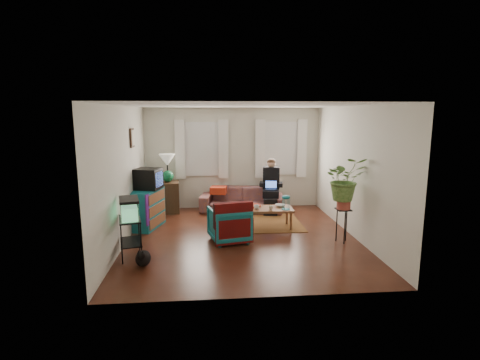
{
  "coord_description": "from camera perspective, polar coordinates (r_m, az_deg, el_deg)",
  "views": [
    {
      "loc": [
        -0.67,
        -7.16,
        2.45
      ],
      "look_at": [
        0.0,
        0.4,
        1.1
      ],
      "focal_mm": 28.0,
      "sensor_mm": 36.0,
      "label": 1
    }
  ],
  "objects": [
    {
      "name": "cup_b",
      "position": [
        7.92,
        4.74,
        -4.26
      ],
      "size": [
        0.1,
        0.1,
        0.09
      ],
      "primitive_type": "imported",
      "rotation": [
        0.0,
        0.0,
        -0.02
      ],
      "color": "beige",
      "rests_on": "coffee_table"
    },
    {
      "name": "black_cat",
      "position": [
        6.4,
        -14.55,
        -11.25
      ],
      "size": [
        0.25,
        0.38,
        0.32
      ],
      "primitive_type": "ellipsoid",
      "rotation": [
        0.0,
        0.0,
        -0.02
      ],
      "color": "black",
      "rests_on": "floor"
    },
    {
      "name": "wall_right",
      "position": [
        7.82,
        16.94,
        1.19
      ],
      "size": [
        0.01,
        5.0,
        2.6
      ],
      "primitive_type": "cube",
      "color": "silver",
      "rests_on": "floor"
    },
    {
      "name": "area_rug",
      "position": [
        8.57,
        2.45,
        -6.48
      ],
      "size": [
        2.01,
        1.61,
        0.01
      ],
      "primitive_type": "cube",
      "rotation": [
        0.0,
        0.0,
        -0.0
      ],
      "color": "brown",
      "rests_on": "floor"
    },
    {
      "name": "aquarium_stand",
      "position": [
        6.76,
        -16.32,
        -8.48
      ],
      "size": [
        0.48,
        0.68,
        0.69
      ],
      "primitive_type": "cube",
      "rotation": [
        0.0,
        0.0,
        0.23
      ],
      "color": "black",
      "rests_on": "floor"
    },
    {
      "name": "aquarium",
      "position": [
        6.62,
        -16.54,
        -4.15
      ],
      "size": [
        0.43,
        0.62,
        0.36
      ],
      "primitive_type": "cube",
      "rotation": [
        0.0,
        0.0,
        0.23
      ],
      "color": "#7FD899",
      "rests_on": "aquarium_stand"
    },
    {
      "name": "coffee_table",
      "position": [
        8.15,
        4.18,
        -5.8
      ],
      "size": [
        1.09,
        0.61,
        0.45
      ],
      "primitive_type": "cube",
      "rotation": [
        0.0,
        0.0,
        -0.02
      ],
      "color": "brown",
      "rests_on": "floor"
    },
    {
      "name": "bowl",
      "position": [
        8.22,
        6.14,
        -3.88
      ],
      "size": [
        0.22,
        0.22,
        0.05
      ],
      "primitive_type": "imported",
      "rotation": [
        0.0,
        0.0,
        -0.02
      ],
      "color": "white",
      "rests_on": "coffee_table"
    },
    {
      "name": "armchair",
      "position": [
        7.29,
        -1.66,
        -6.5
      ],
      "size": [
        0.85,
        0.82,
        0.74
      ],
      "primitive_type": "imported",
      "rotation": [
        0.0,
        0.0,
        3.37
      ],
      "color": "#125370",
      "rests_on": "floor"
    },
    {
      "name": "serape_throw",
      "position": [
        6.99,
        -0.99,
        -5.92
      ],
      "size": [
        0.76,
        0.34,
        0.61
      ],
      "primitive_type": "cube",
      "rotation": [
        0.0,
        0.0,
        0.23
      ],
      "color": "#9E0A0A",
      "rests_on": "armchair"
    },
    {
      "name": "curtains_right",
      "position": [
        9.79,
        6.28,
        4.76
      ],
      "size": [
        1.36,
        0.06,
        1.5
      ],
      "primitive_type": "cube",
      "color": "white",
      "rests_on": "wall_back"
    },
    {
      "name": "snack_tray",
      "position": [
        8.19,
        2.02,
        -3.93
      ],
      "size": [
        0.34,
        0.34,
        0.04
      ],
      "primitive_type": "cylinder",
      "rotation": [
        0.0,
        0.0,
        -0.02
      ],
      "color": "#B21414",
      "rests_on": "coffee_table"
    },
    {
      "name": "crt_tv",
      "position": [
        8.32,
        -13.82,
        0.19
      ],
      "size": [
        0.62,
        0.59,
        0.45
      ],
      "primitive_type": "cube",
      "rotation": [
        0.0,
        0.0,
        -0.28
      ],
      "color": "black",
      "rests_on": "dresser"
    },
    {
      "name": "dresser",
      "position": [
        8.38,
        -14.02,
        -4.25
      ],
      "size": [
        0.7,
        1.02,
        0.84
      ],
      "primitive_type": "cube",
      "rotation": [
        0.0,
        0.0,
        -0.28
      ],
      "color": "#12646E",
      "rests_on": "floor"
    },
    {
      "name": "floor",
      "position": [
        7.6,
        0.27,
        -8.73
      ],
      "size": [
        4.5,
        5.0,
        0.01
      ],
      "primitive_type": "cube",
      "color": "#4F2B14",
      "rests_on": "ground"
    },
    {
      "name": "table_lamp",
      "position": [
        9.41,
        -11.0,
        1.69
      ],
      "size": [
        0.43,
        0.43,
        0.71
      ],
      "primitive_type": null,
      "rotation": [
        0.0,
        0.0,
        0.07
      ],
      "color": "white",
      "rests_on": "side_table"
    },
    {
      "name": "wall_left",
      "position": [
        7.42,
        -17.3,
        0.71
      ],
      "size": [
        0.01,
        5.0,
        2.6
      ],
      "primitive_type": "cube",
      "color": "silver",
      "rests_on": "floor"
    },
    {
      "name": "side_table",
      "position": [
        9.54,
        -10.85,
        -2.57
      ],
      "size": [
        0.57,
        0.57,
        0.77
      ],
      "primitive_type": "cube",
      "rotation": [
        0.0,
        0.0,
        0.07
      ],
      "color": "#3E2917",
      "rests_on": "floor"
    },
    {
      "name": "ceiling",
      "position": [
        7.19,
        0.29,
        11.28
      ],
      "size": [
        4.5,
        5.0,
        0.01
      ],
      "primitive_type": "cube",
      "color": "white",
      "rests_on": "wall_back"
    },
    {
      "name": "potted_plant",
      "position": [
        7.32,
        15.63,
        -0.83
      ],
      "size": [
        0.76,
        0.66,
        0.83
      ],
      "primitive_type": "imported",
      "rotation": [
        0.0,
        0.0,
        0.02
      ],
      "color": "#599947",
      "rests_on": "plant_stand"
    },
    {
      "name": "wall_front",
      "position": [
        4.85,
        3.05,
        -3.68
      ],
      "size": [
        4.5,
        0.01,
        2.6
      ],
      "primitive_type": "cube",
      "color": "silver",
      "rests_on": "floor"
    },
    {
      "name": "sofa",
      "position": [
        9.47,
        0.25,
        -2.4
      ],
      "size": [
        2.17,
        1.18,
        0.8
      ],
      "primitive_type": "imported",
      "rotation": [
        0.0,
        0.0,
        -0.19
      ],
      "color": "brown",
      "rests_on": "floor"
    },
    {
      "name": "window_left",
      "position": [
        9.68,
        -5.84,
        4.71
      ],
      "size": [
        1.08,
        0.04,
        1.38
      ],
      "primitive_type": "cube",
      "color": "white",
      "rests_on": "wall_back"
    },
    {
      "name": "plant_stand",
      "position": [
        7.5,
        15.35,
        -6.71
      ],
      "size": [
        0.28,
        0.28,
        0.66
      ],
      "primitive_type": "cube",
      "rotation": [
        0.0,
        0.0,
        0.02
      ],
      "color": "black",
      "rests_on": "floor"
    },
    {
      "name": "picture_frame",
      "position": [
        8.17,
        -16.05,
        6.19
      ],
      "size": [
        0.04,
        0.32,
        0.4
      ],
      "primitive_type": "cube",
      "color": "#3D2616",
      "rests_on": "wall_left"
    },
    {
      "name": "seated_person",
      "position": [
        9.39,
        4.75,
        -1.23
      ],
      "size": [
        0.62,
        0.72,
        1.22
      ],
      "primitive_type": null,
      "rotation": [
        0.0,
        0.0,
        -0.19
      ],
      "color": "black",
      "rests_on": "sofa"
    },
    {
      "name": "curtains_left",
      "position": [
        9.6,
        -5.84,
        4.66
      ],
      "size": [
        1.36,
        0.06,
        1.5
      ],
      "primitive_type": "cube",
      "color": "white",
      "rests_on": "wall_back"
    },
    {
      "name": "cup_a",
      "position": [
        7.95,
        2.55,
        -4.16
      ],
      "size": [
        0.12,
        0.12,
        0.1
      ],
      "primitive_type": "imported",
      "rotation": [
        0.0,
        0.0,
        -0.02
      ],
      "color": "white",
      "rests_on": "coffee_table"
    },
    {
      "name": "wall_back",
      "position": [
        9.75,
        -1.1,
        3.32
      ],
      "size": [
        4.5,
        0.01,
        2.6
      ],
      "primitive_type": "cube",
      "color": "silver",
      "rests_on": "floor"
    },
    {
      "name": "birdcage",
      "position": [
        7.97,
        7.02,
        -3.38
      ],
      "size": [
        0.18,
        0.18,
        0.31
      ],
      "primitive_type": null,
      "rotation": [
        0.0,
        0.0,
        -0.02
      ],
      "color": "#115B6B",
      "rests_on": "coffee_table"
    },
    {
      "name": "window_right",
      "position": [
        9.87,
        6.19,
        4.8
      ],
      "size": [
        1.08,
        0.04,
        1.38
      ],
      "primitive_type": "cube",
      "color": "white",
      "rests_on": "wall_back"
    }
  ]
}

